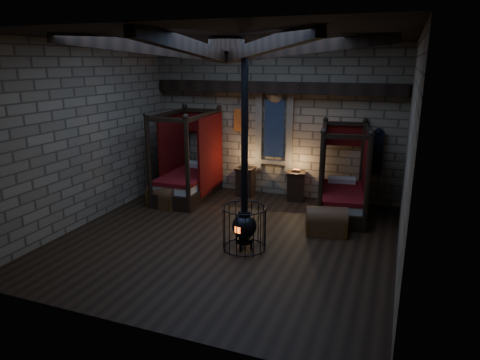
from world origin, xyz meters
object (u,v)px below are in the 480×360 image
(stove, at_px, (244,222))
(bed_right, at_px, (342,194))
(trunk_left, at_px, (164,197))
(trunk_right, at_px, (326,222))
(bed_left, at_px, (189,177))

(stove, bearing_deg, bed_right, 74.63)
(bed_right, xyz_separation_m, stove, (-1.56, -2.79, 0.03))
(trunk_left, bearing_deg, trunk_right, 7.40)
(trunk_right, bearing_deg, stove, -150.53)
(bed_left, distance_m, trunk_left, 1.06)
(trunk_left, xyz_separation_m, trunk_right, (4.35, -0.35, 0.01))
(stove, bearing_deg, trunk_right, 57.78)
(bed_right, distance_m, trunk_left, 4.61)
(bed_right, height_order, trunk_right, bed_right)
(bed_right, xyz_separation_m, trunk_right, (-0.13, -1.41, -0.26))
(trunk_right, xyz_separation_m, stove, (-1.44, -1.38, 0.29))
(bed_left, xyz_separation_m, trunk_left, (-0.24, -0.98, -0.32))
(bed_left, xyz_separation_m, bed_right, (4.23, 0.08, -0.04))
(bed_left, height_order, trunk_right, bed_left)
(bed_right, bearing_deg, trunk_right, -103.81)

